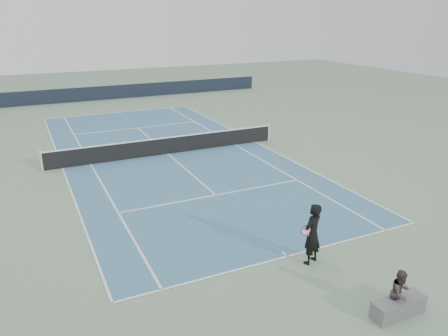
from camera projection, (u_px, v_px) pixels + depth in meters
name	position (u px, v px, depth m)	size (l,w,h in m)	color
ground	(168.00, 154.00, 23.90)	(80.00, 80.00, 0.00)	gray
court_surface	(168.00, 154.00, 23.89)	(10.97, 23.77, 0.01)	teal
tennis_net	(167.00, 145.00, 23.73)	(12.90, 0.10, 1.07)	silver
windscreen_far	(104.00, 93.00, 38.94)	(30.00, 0.25, 1.20)	black
tennis_player	(312.00, 234.00, 13.15)	(0.89, 0.76, 1.95)	black
tennis_ball	(339.00, 270.00, 13.00)	(0.07, 0.07, 0.07)	yellow
spectator_bench	(399.00, 300.00, 10.96)	(1.52, 0.69, 1.28)	#5E5E63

